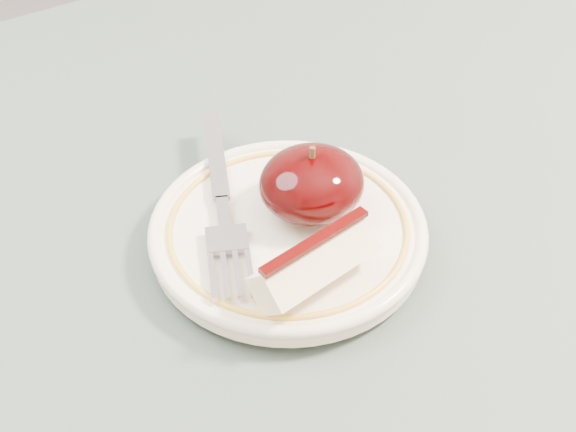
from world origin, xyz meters
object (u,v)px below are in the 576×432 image
table (346,355)px  fork (222,200)px  plate (288,231)px  apple_half (312,183)px

table → fork: bearing=119.8°
plate → fork: (-0.03, 0.04, 0.01)m
plate → fork: 0.05m
table → apple_half: bearing=89.3°
table → fork: size_ratio=4.93×
table → plate: plate is taller
apple_half → fork: apple_half is taller
plate → fork: fork is taller
apple_half → fork: size_ratio=0.39×
apple_half → fork: bearing=145.1°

